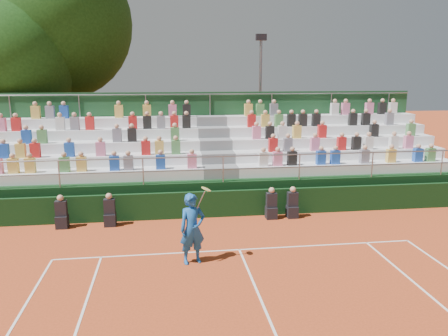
{
  "coord_description": "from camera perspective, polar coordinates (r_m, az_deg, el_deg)",
  "views": [
    {
      "loc": [
        -2.14,
        -12.3,
        5.3
      ],
      "look_at": [
        0.0,
        3.5,
        1.8
      ],
      "focal_mm": 35.0,
      "sensor_mm": 36.0,
      "label": 1
    }
  ],
  "objects": [
    {
      "name": "ground",
      "position": [
        13.56,
        2.02,
        -10.63
      ],
      "size": [
        90.0,
        90.0,
        0.0
      ],
      "primitive_type": "plane",
      "color": "#BA461F",
      "rests_on": "ground"
    },
    {
      "name": "courtside_wall",
      "position": [
        16.36,
        0.14,
        -4.67
      ],
      "size": [
        20.0,
        0.15,
        1.0
      ],
      "primitive_type": "cube",
      "color": "black",
      "rests_on": "ground"
    },
    {
      "name": "line_officials",
      "position": [
        15.82,
        -4.89,
        -5.42
      ],
      "size": [
        8.65,
        0.4,
        1.19
      ],
      "color": "black",
      "rests_on": "ground"
    },
    {
      "name": "grandstand",
      "position": [
        19.32,
        -1.19,
        -0.22
      ],
      "size": [
        20.0,
        5.2,
        4.4
      ],
      "color": "black",
      "rests_on": "ground"
    },
    {
      "name": "tennis_player",
      "position": [
        12.38,
        -4.15,
        -7.91
      ],
      "size": [
        0.95,
        0.67,
        2.22
      ],
      "color": "#1657A9",
      "rests_on": "ground"
    },
    {
      "name": "tree_west",
      "position": [
        25.01,
        -25.79,
        12.98
      ],
      "size": [
        6.43,
        6.43,
        9.31
      ],
      "color": "#3C2715",
      "rests_on": "ground"
    },
    {
      "name": "tree_east",
      "position": [
        26.47,
        -21.23,
        17.17
      ],
      "size": [
        8.25,
        8.25,
        12.01
      ],
      "color": "#3C2715",
      "rests_on": "ground"
    },
    {
      "name": "floodlight_mast",
      "position": [
        25.41,
        4.75,
        10.22
      ],
      "size": [
        0.6,
        0.25,
        7.39
      ],
      "color": "gray",
      "rests_on": "ground"
    }
  ]
}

